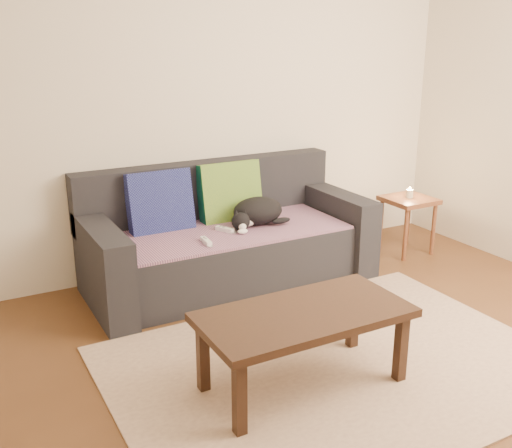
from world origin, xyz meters
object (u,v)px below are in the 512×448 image
(wii_remote_a, at_px, (225,229))
(side_table, at_px, (408,207))
(cat, at_px, (257,212))
(coffee_table, at_px, (304,321))
(sofa, at_px, (227,242))
(wii_remote_b, at_px, (206,241))

(wii_remote_a, relative_size, side_table, 0.31)
(cat, xyz_separation_m, coffee_table, (-0.49, -1.41, -0.15))
(wii_remote_a, bearing_deg, cat, -109.17)
(sofa, relative_size, side_table, 4.33)
(cat, height_order, side_table, cat)
(sofa, bearing_deg, side_table, -5.84)
(wii_remote_b, bearing_deg, sofa, -40.69)
(cat, bearing_deg, coffee_table, -99.57)
(sofa, relative_size, cat, 4.37)
(wii_remote_a, height_order, side_table, side_table)
(cat, distance_m, side_table, 1.43)
(wii_remote_a, relative_size, coffee_table, 0.14)
(coffee_table, bearing_deg, wii_remote_b, 90.87)
(cat, relative_size, wii_remote_b, 3.20)
(wii_remote_a, xyz_separation_m, wii_remote_b, (-0.22, -0.17, 0.00))
(cat, xyz_separation_m, wii_remote_a, (-0.28, -0.04, -0.08))
(coffee_table, bearing_deg, cat, 70.93)
(wii_remote_b, bearing_deg, side_table, -81.74)
(coffee_table, bearing_deg, side_table, 34.76)
(wii_remote_b, xyz_separation_m, coffee_table, (0.02, -1.20, -0.07))
(sofa, bearing_deg, coffee_table, -100.41)
(sofa, height_order, wii_remote_b, sofa)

